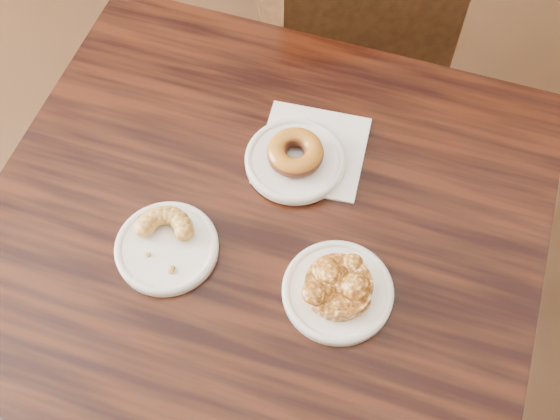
# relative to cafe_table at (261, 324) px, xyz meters

# --- Properties ---
(floor) EXTENTS (5.00, 5.00, 0.00)m
(floor) POSITION_rel_cafe_table_xyz_m (0.11, 0.19, -0.38)
(floor) COLOR black
(floor) RESTS_ON ground
(cafe_table) EXTENTS (1.04, 1.04, 0.75)m
(cafe_table) POSITION_rel_cafe_table_xyz_m (0.00, 0.00, 0.00)
(cafe_table) COLOR black
(cafe_table) RESTS_ON floor
(chair_far) EXTENTS (0.52, 0.52, 0.90)m
(chair_far) POSITION_rel_cafe_table_xyz_m (0.12, 0.70, 0.08)
(chair_far) COLOR black
(chair_far) RESTS_ON floor
(napkin) EXTENTS (0.19, 0.19, 0.00)m
(napkin) POSITION_rel_cafe_table_xyz_m (0.08, 0.17, 0.38)
(napkin) COLOR white
(napkin) RESTS_ON cafe_table
(plate_donut) EXTENTS (0.17, 0.17, 0.01)m
(plate_donut) POSITION_rel_cafe_table_xyz_m (0.05, 0.14, 0.39)
(plate_donut) COLOR white
(plate_donut) RESTS_ON napkin
(plate_cruller) EXTENTS (0.16, 0.16, 0.01)m
(plate_cruller) POSITION_rel_cafe_table_xyz_m (-0.13, -0.04, 0.38)
(plate_cruller) COLOR white
(plate_cruller) RESTS_ON cafe_table
(plate_fritter) EXTENTS (0.17, 0.17, 0.01)m
(plate_fritter) POSITION_rel_cafe_table_xyz_m (0.13, -0.08, 0.38)
(plate_fritter) COLOR white
(plate_fritter) RESTS_ON cafe_table
(glazed_donut) EXTENTS (0.09, 0.09, 0.03)m
(glazed_donut) POSITION_rel_cafe_table_xyz_m (0.05, 0.14, 0.41)
(glazed_donut) COLOR #925915
(glazed_donut) RESTS_ON plate_donut
(apple_fritter) EXTENTS (0.14, 0.14, 0.03)m
(apple_fritter) POSITION_rel_cafe_table_xyz_m (0.13, -0.08, 0.40)
(apple_fritter) COLOR #431F07
(apple_fritter) RESTS_ON plate_fritter
(cruller_fragment) EXTENTS (0.10, 0.10, 0.03)m
(cruller_fragment) POSITION_rel_cafe_table_xyz_m (-0.13, -0.04, 0.40)
(cruller_fragment) COLOR brown
(cruller_fragment) RESTS_ON plate_cruller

